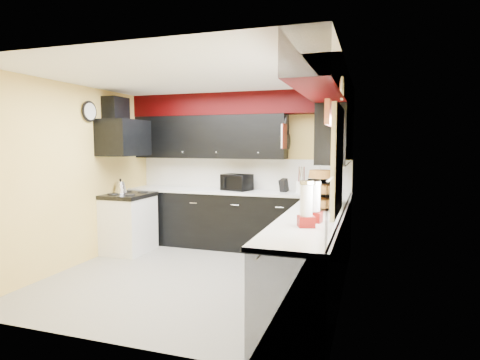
# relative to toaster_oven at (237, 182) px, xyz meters

# --- Properties ---
(ground) EXTENTS (3.60, 3.60, 0.00)m
(ground) POSITION_rel_toaster_oven_xyz_m (-0.01, -1.52, -1.07)
(ground) COLOR gray
(ground) RESTS_ON ground
(wall_back) EXTENTS (3.60, 0.06, 2.50)m
(wall_back) POSITION_rel_toaster_oven_xyz_m (-0.01, 0.28, 0.18)
(wall_back) COLOR #E0C666
(wall_back) RESTS_ON ground
(wall_right) EXTENTS (0.06, 3.60, 2.50)m
(wall_right) POSITION_rel_toaster_oven_xyz_m (1.79, -1.52, 0.18)
(wall_right) COLOR #E0C666
(wall_right) RESTS_ON ground
(wall_left) EXTENTS (0.06, 3.60, 2.50)m
(wall_left) POSITION_rel_toaster_oven_xyz_m (-1.81, -1.52, 0.18)
(wall_left) COLOR #E0C666
(wall_left) RESTS_ON ground
(ceiling) EXTENTS (3.60, 3.60, 0.06)m
(ceiling) POSITION_rel_toaster_oven_xyz_m (-0.01, -1.52, 1.43)
(ceiling) COLOR white
(ceiling) RESTS_ON wall_back
(cab_back) EXTENTS (3.60, 0.60, 0.90)m
(cab_back) POSITION_rel_toaster_oven_xyz_m (-0.01, -0.02, -0.62)
(cab_back) COLOR black
(cab_back) RESTS_ON ground
(cab_right) EXTENTS (0.60, 3.00, 0.90)m
(cab_right) POSITION_rel_toaster_oven_xyz_m (1.49, -1.82, -0.62)
(cab_right) COLOR black
(cab_right) RESTS_ON ground
(counter_back) EXTENTS (3.62, 0.64, 0.04)m
(counter_back) POSITION_rel_toaster_oven_xyz_m (-0.01, -0.02, -0.15)
(counter_back) COLOR white
(counter_back) RESTS_ON cab_back
(counter_right) EXTENTS (0.64, 3.02, 0.04)m
(counter_right) POSITION_rel_toaster_oven_xyz_m (1.49, -1.82, -0.15)
(counter_right) COLOR white
(counter_right) RESTS_ON cab_right
(splash_back) EXTENTS (3.60, 0.02, 0.50)m
(splash_back) POSITION_rel_toaster_oven_xyz_m (-0.01, 0.27, 0.12)
(splash_back) COLOR white
(splash_back) RESTS_ON counter_back
(splash_right) EXTENTS (0.02, 3.60, 0.50)m
(splash_right) POSITION_rel_toaster_oven_xyz_m (1.78, -1.52, 0.12)
(splash_right) COLOR white
(splash_right) RESTS_ON counter_right
(upper_back) EXTENTS (2.60, 0.35, 0.70)m
(upper_back) POSITION_rel_toaster_oven_xyz_m (-0.51, 0.10, 0.73)
(upper_back) COLOR black
(upper_back) RESTS_ON wall_back
(upper_right) EXTENTS (0.35, 1.80, 0.70)m
(upper_right) POSITION_rel_toaster_oven_xyz_m (1.61, -0.62, 0.73)
(upper_right) COLOR black
(upper_right) RESTS_ON wall_right
(soffit_back) EXTENTS (3.60, 0.36, 0.35)m
(soffit_back) POSITION_rel_toaster_oven_xyz_m (-0.01, 0.10, 1.26)
(soffit_back) COLOR black
(soffit_back) RESTS_ON wall_back
(soffit_right) EXTENTS (0.36, 3.24, 0.35)m
(soffit_right) POSITION_rel_toaster_oven_xyz_m (1.61, -1.70, 1.26)
(soffit_right) COLOR black
(soffit_right) RESTS_ON wall_right
(stove) EXTENTS (0.60, 0.75, 0.86)m
(stove) POSITION_rel_toaster_oven_xyz_m (-1.51, -0.77, -0.64)
(stove) COLOR white
(stove) RESTS_ON ground
(cooktop) EXTENTS (0.62, 0.77, 0.06)m
(cooktop) POSITION_rel_toaster_oven_xyz_m (-1.51, -0.77, -0.18)
(cooktop) COLOR black
(cooktop) RESTS_ON stove
(hood) EXTENTS (0.50, 0.78, 0.55)m
(hood) POSITION_rel_toaster_oven_xyz_m (-1.56, -0.77, 0.71)
(hood) COLOR black
(hood) RESTS_ON wall_left
(hood_duct) EXTENTS (0.24, 0.40, 0.40)m
(hood_duct) POSITION_rel_toaster_oven_xyz_m (-1.69, -0.77, 1.13)
(hood_duct) COLOR black
(hood_duct) RESTS_ON wall_left
(window) EXTENTS (0.03, 0.86, 0.96)m
(window) POSITION_rel_toaster_oven_xyz_m (1.77, -2.42, 0.48)
(window) COLOR white
(window) RESTS_ON wall_right
(valance) EXTENTS (0.04, 0.88, 0.20)m
(valance) POSITION_rel_toaster_oven_xyz_m (1.72, -2.42, 0.88)
(valance) COLOR red
(valance) RESTS_ON wall_right
(pan_top) EXTENTS (0.03, 0.22, 0.40)m
(pan_top) POSITION_rel_toaster_oven_xyz_m (0.81, 0.03, 0.93)
(pan_top) COLOR black
(pan_top) RESTS_ON upper_back
(pan_mid) EXTENTS (0.03, 0.28, 0.46)m
(pan_mid) POSITION_rel_toaster_oven_xyz_m (0.81, -0.10, 0.68)
(pan_mid) COLOR black
(pan_mid) RESTS_ON upper_back
(pan_low) EXTENTS (0.03, 0.24, 0.42)m
(pan_low) POSITION_rel_toaster_oven_xyz_m (0.81, 0.16, 0.65)
(pan_low) COLOR black
(pan_low) RESTS_ON upper_back
(cut_board) EXTENTS (0.03, 0.26, 0.35)m
(cut_board) POSITION_rel_toaster_oven_xyz_m (0.82, -0.22, 0.73)
(cut_board) COLOR white
(cut_board) RESTS_ON upper_back
(baskets) EXTENTS (0.27, 0.27, 0.50)m
(baskets) POSITION_rel_toaster_oven_xyz_m (1.51, -1.47, 0.11)
(baskets) COLOR brown
(baskets) RESTS_ON upper_right
(clock) EXTENTS (0.03, 0.30, 0.30)m
(clock) POSITION_rel_toaster_oven_xyz_m (-1.78, -1.27, 1.08)
(clock) COLOR black
(clock) RESTS_ON wall_left
(deco_plate) EXTENTS (0.03, 0.24, 0.24)m
(deco_plate) POSITION_rel_toaster_oven_xyz_m (1.76, -1.87, 1.18)
(deco_plate) COLOR white
(deco_plate) RESTS_ON wall_right
(toaster_oven) EXTENTS (0.54, 0.49, 0.26)m
(toaster_oven) POSITION_rel_toaster_oven_xyz_m (0.00, 0.00, 0.00)
(toaster_oven) COLOR black
(toaster_oven) RESTS_ON counter_back
(microwave) EXTENTS (0.43, 0.57, 0.29)m
(microwave) POSITION_rel_toaster_oven_xyz_m (1.48, -1.03, 0.02)
(microwave) COLOR black
(microwave) RESTS_ON counter_right
(utensil_crock) EXTENTS (0.19, 0.19, 0.17)m
(utensil_crock) POSITION_rel_toaster_oven_xyz_m (1.05, -0.01, -0.04)
(utensil_crock) COLOR white
(utensil_crock) RESTS_ON counter_back
(knife_block) EXTENTS (0.13, 0.15, 0.20)m
(knife_block) POSITION_rel_toaster_oven_xyz_m (0.77, 0.02, -0.03)
(knife_block) COLOR black
(knife_block) RESTS_ON counter_back
(kettle) EXTENTS (0.20, 0.20, 0.18)m
(kettle) POSITION_rel_toaster_oven_xyz_m (-1.69, -0.71, -0.06)
(kettle) COLOR #B8B7BC
(kettle) RESTS_ON cooktop
(dispenser_a) EXTENTS (0.15, 0.15, 0.36)m
(dispenser_a) POSITION_rel_toaster_oven_xyz_m (1.55, -2.23, 0.05)
(dispenser_a) COLOR #710509
(dispenser_a) RESTS_ON counter_right
(dispenser_b) EXTENTS (0.19, 0.19, 0.40)m
(dispenser_b) POSITION_rel_toaster_oven_xyz_m (1.51, -2.47, 0.07)
(dispenser_b) COLOR #6A0F00
(dispenser_b) RESTS_ON counter_right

